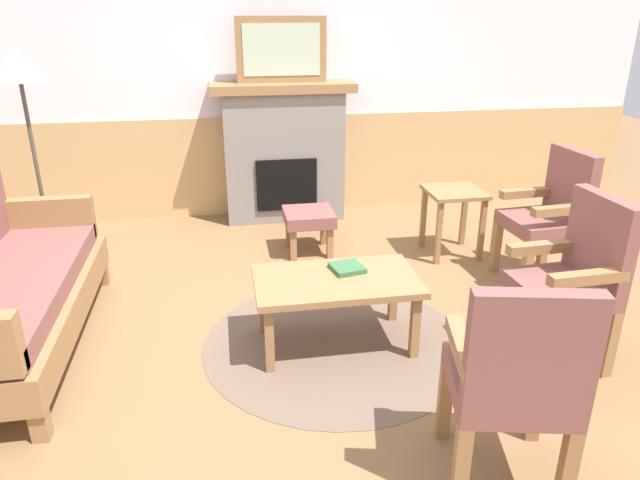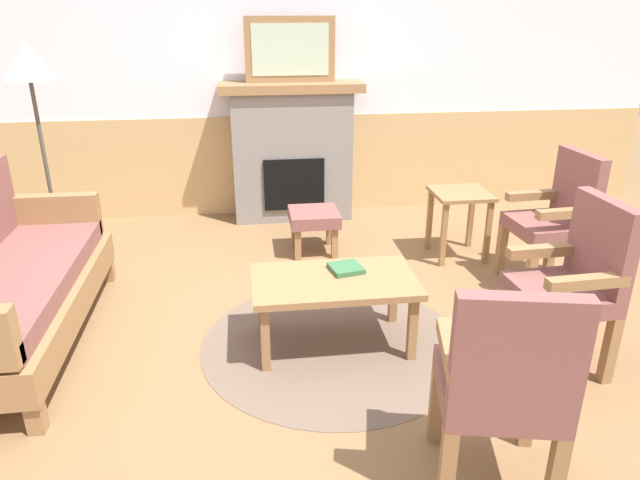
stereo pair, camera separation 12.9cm
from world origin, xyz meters
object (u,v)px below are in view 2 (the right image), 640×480
object	(u,v)px
coffee_table	(334,287)
footstool	(314,220)
framed_picture	(290,50)
side_table	(460,205)
couch	(9,285)
armchair_front_left	(504,381)
fireplace	(292,151)
armchair_near_fireplace	(574,278)
book_on_table	(346,268)
floor_lamp_by_couch	(30,77)
armchair_by_window_left	(558,214)

from	to	relation	value
coffee_table	footstool	bearing A→B (deg)	87.77
framed_picture	side_table	size ratio (longest dim) A/B	1.45
couch	armchair_front_left	xyz separation A→B (m)	(2.38, -1.46, 0.14)
footstool	fireplace	bearing A→B (deg)	96.13
footstool	armchair_near_fireplace	world-z (taller)	armchair_near_fireplace
framed_picture	coffee_table	size ratio (longest dim) A/B	0.83
book_on_table	side_table	distance (m)	1.57
armchair_front_left	book_on_table	bearing A→B (deg)	107.18
footstool	side_table	distance (m)	1.18
couch	footstool	xyz separation A→B (m)	(1.95, 1.18, -0.11)
footstool	floor_lamp_by_couch	xyz separation A→B (m)	(-2.02, 0.02, 1.17)
couch	side_table	size ratio (longest dim) A/B	3.27
armchair_near_fireplace	armchair_front_left	bearing A→B (deg)	-132.85
floor_lamp_by_couch	fireplace	bearing A→B (deg)	24.38
couch	side_table	distance (m)	3.24
armchair_front_left	armchair_by_window_left	bearing A→B (deg)	56.34
fireplace	armchair_front_left	size ratio (longest dim) A/B	1.33
side_table	couch	bearing A→B (deg)	-163.00
side_table	book_on_table	bearing A→B (deg)	-135.41
framed_picture	footstool	size ratio (longest dim) A/B	2.00
footstool	armchair_near_fireplace	xyz separation A→B (m)	(1.21, -1.81, 0.25)
coffee_table	couch	bearing A→B (deg)	172.39
armchair_front_left	armchair_near_fireplace	bearing A→B (deg)	47.15
footstool	floor_lamp_by_couch	size ratio (longest dim) A/B	0.24
armchair_by_window_left	armchair_front_left	bearing A→B (deg)	-123.66
armchair_near_fireplace	armchair_by_window_left	world-z (taller)	same
coffee_table	book_on_table	size ratio (longest dim) A/B	5.31
floor_lamp_by_couch	book_on_table	bearing A→B (deg)	-33.57
fireplace	footstool	world-z (taller)	fireplace
armchair_by_window_left	armchair_front_left	distance (m)	2.20
fireplace	couch	bearing A→B (deg)	-131.69
coffee_table	book_on_table	bearing A→B (deg)	48.46
fireplace	armchair_front_left	distance (m)	3.58
armchair_by_window_left	side_table	xyz separation A→B (m)	(-0.51, 0.57, -0.10)
framed_picture	floor_lamp_by_couch	size ratio (longest dim) A/B	0.48
armchair_front_left	side_table	size ratio (longest dim) A/B	1.78
couch	book_on_table	bearing A→B (deg)	-4.53
armchair_near_fireplace	armchair_front_left	size ratio (longest dim) A/B	1.00
footstool	armchair_by_window_left	bearing A→B (deg)	-25.98
framed_picture	side_table	world-z (taller)	framed_picture
book_on_table	side_table	world-z (taller)	side_table
coffee_table	armchair_by_window_left	size ratio (longest dim) A/B	0.98
armchair_near_fireplace	footstool	bearing A→B (deg)	123.78
fireplace	coffee_table	world-z (taller)	fireplace
book_on_table	floor_lamp_by_couch	distance (m)	2.66
side_table	armchair_by_window_left	bearing A→B (deg)	-48.47
armchair_by_window_left	framed_picture	bearing A→B (deg)	135.79
armchair_near_fireplace	floor_lamp_by_couch	distance (m)	3.82
fireplace	armchair_near_fireplace	world-z (taller)	fireplace
coffee_table	armchair_front_left	xyz separation A→B (m)	(0.49, -1.21, 0.15)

